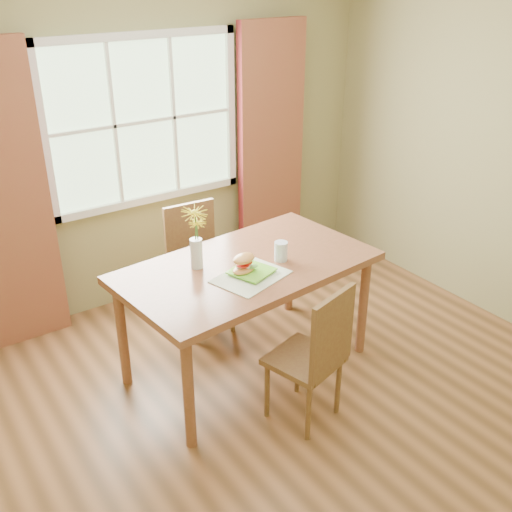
{
  "coord_description": "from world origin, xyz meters",
  "views": [
    {
      "loc": [
        -1.9,
        -2.41,
        2.62
      ],
      "look_at": [
        0.08,
        0.46,
        0.89
      ],
      "focal_mm": 42.0,
      "sensor_mm": 36.0,
      "label": 1
    }
  ],
  "objects": [
    {
      "name": "room",
      "position": [
        0.0,
        0.0,
        1.35
      ],
      "size": [
        4.24,
        3.84,
        2.74
      ],
      "color": "brown",
      "rests_on": "ground"
    },
    {
      "name": "plate",
      "position": [
        -0.01,
        0.38,
        0.83
      ],
      "size": [
        0.31,
        0.31,
        0.01
      ],
      "primitive_type": "cube",
      "rotation": [
        0.0,
        0.0,
        0.35
      ],
      "color": "#75DA36",
      "rests_on": "placemat"
    },
    {
      "name": "croissant_sandwich",
      "position": [
        -0.06,
        0.4,
        0.9
      ],
      "size": [
        0.19,
        0.15,
        0.12
      ],
      "rotation": [
        0.0,
        0.0,
        0.24
      ],
      "color": "#EE9951",
      "rests_on": "plate"
    },
    {
      "name": "curtain_right",
      "position": [
        1.15,
        1.78,
        1.1
      ],
      "size": [
        0.65,
        0.08,
        2.2
      ],
      "primitive_type": "cube",
      "color": "maroon",
      "rests_on": "room"
    },
    {
      "name": "chair_near",
      "position": [
        0.07,
        -0.19,
        0.52
      ],
      "size": [
        0.48,
        0.48,
        0.95
      ],
      "rotation": [
        0.0,
        0.0,
        0.26
      ],
      "color": "brown",
      "rests_on": "room"
    },
    {
      "name": "placemat",
      "position": [
        -0.04,
        0.34,
        0.82
      ],
      "size": [
        0.52,
        0.44,
        0.01
      ],
      "primitive_type": "cube",
      "rotation": [
        0.0,
        0.0,
        0.28
      ],
      "color": "beige",
      "rests_on": "dining_table"
    },
    {
      "name": "chair_far",
      "position": [
        0.05,
        1.22,
        0.54
      ],
      "size": [
        0.43,
        0.43,
        0.98
      ],
      "rotation": [
        0.0,
        0.0,
        -0.06
      ],
      "color": "brown",
      "rests_on": "room"
    },
    {
      "name": "dining_table",
      "position": [
        0.04,
        0.51,
        0.74
      ],
      "size": [
        1.77,
        1.1,
        0.82
      ],
      "rotation": [
        0.0,
        0.0,
        0.1
      ],
      "color": "brown",
      "rests_on": "room"
    },
    {
      "name": "water_glass",
      "position": [
        0.26,
        0.43,
        0.88
      ],
      "size": [
        0.09,
        0.09,
        0.13
      ],
      "color": "silver",
      "rests_on": "dining_table"
    },
    {
      "name": "window",
      "position": [
        0.0,
        1.87,
        1.5
      ],
      "size": [
        1.62,
        0.06,
        1.32
      ],
      "color": "#A4C998",
      "rests_on": "room"
    },
    {
      "name": "curtain_left",
      "position": [
        -1.15,
        1.78,
        1.1
      ],
      "size": [
        0.65,
        0.08,
        2.2
      ],
      "primitive_type": "cube",
      "color": "maroon",
      "rests_on": "room"
    },
    {
      "name": "flower_vase",
      "position": [
        -0.25,
        0.66,
        1.07
      ],
      "size": [
        0.17,
        0.17,
        0.41
      ],
      "color": "silver",
      "rests_on": "dining_table"
    }
  ]
}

